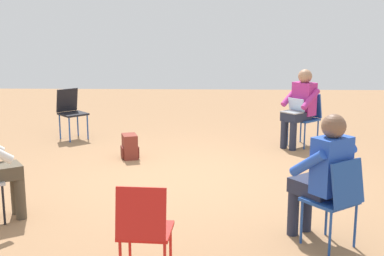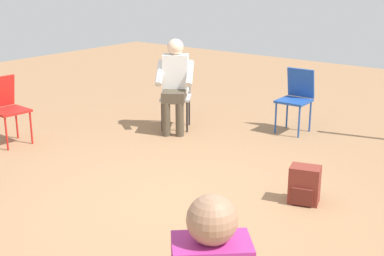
{
  "view_description": "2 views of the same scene",
  "coord_description": "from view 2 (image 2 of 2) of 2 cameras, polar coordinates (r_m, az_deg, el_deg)",
  "views": [
    {
      "loc": [
        -6.63,
        -0.31,
        2.11
      ],
      "look_at": [
        0.16,
        -0.12,
        0.64
      ],
      "focal_mm": 50.0,
      "sensor_mm": 36.0,
      "label": 1
    },
    {
      "loc": [
        3.01,
        -3.52,
        2.14
      ],
      "look_at": [
        0.21,
        0.08,
        0.77
      ],
      "focal_mm": 50.0,
      "sensor_mm": 36.0,
      "label": 2
    }
  ],
  "objects": [
    {
      "name": "ground_plane",
      "position": [
        5.1,
        -2.47,
        -8.11
      ],
      "size": [
        16.55,
        16.55,
        0.0
      ],
      "primitive_type": "plane",
      "color": "#99704C"
    },
    {
      "name": "chair_north",
      "position": [
        7.32,
        11.08,
        3.41
      ],
      "size": [
        0.41,
        0.45,
        0.85
      ],
      "rotation": [
        0.0,
        0.0,
        -3.11
      ],
      "color": "#1E4799",
      "rests_on": "ground"
    },
    {
      "name": "chair_northwest",
      "position": [
        7.39,
        -1.68,
        3.84
      ],
      "size": [
        0.57,
        0.58,
        0.85
      ],
      "rotation": [
        0.0,
        0.0,
        -2.56
      ],
      "color": "#B7B7BC",
      "rests_on": "ground"
    },
    {
      "name": "chair_west",
      "position": [
        7.07,
        -19.19,
        2.31
      ],
      "size": [
        0.46,
        0.43,
        0.85
      ],
      "rotation": [
        0.0,
        0.0,
        -1.64
      ],
      "color": "red",
      "rests_on": "ground"
    },
    {
      "name": "person_in_white",
      "position": [
        7.18,
        -1.84,
        5.08
      ],
      "size": [
        0.63,
        0.63,
        1.24
      ],
      "rotation": [
        0.0,
        0.0,
        -2.56
      ],
      "color": "#4C4233",
      "rests_on": "ground"
    },
    {
      "name": "backpack_near_laptop_user",
      "position": [
        5.19,
        11.9,
        -6.16
      ],
      "size": [
        0.33,
        0.3,
        0.36
      ],
      "rotation": [
        0.0,
        0.0,
        0.3
      ],
      "color": "maroon",
      "rests_on": "ground"
    }
  ]
}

